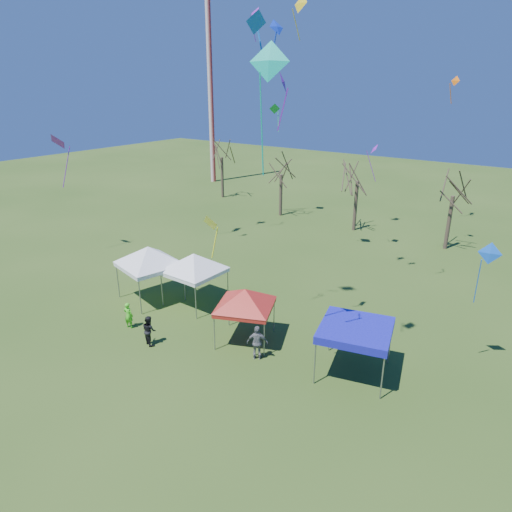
{
  "coord_description": "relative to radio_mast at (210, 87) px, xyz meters",
  "views": [
    {
      "loc": [
        14.08,
        -14.45,
        13.03
      ],
      "look_at": [
        1.58,
        3.0,
        4.85
      ],
      "focal_mm": 32.0,
      "sensor_mm": 36.0,
      "label": 1
    }
  ],
  "objects": [
    {
      "name": "kite_9",
      "position": [
        33.39,
        -34.74,
        0.5
      ],
      "size": [
        0.62,
        0.81,
        1.93
      ],
      "rotation": [
        0.0,
        0.0,
        2.04
      ],
      "color": "#6F18AE",
      "rests_on": "ground"
    },
    {
      "name": "tent_red",
      "position": [
        29.13,
        -31.35,
        -9.68
      ],
      "size": [
        3.66,
        3.66,
        3.49
      ],
      "rotation": [
        0.0,
        0.0,
        0.39
      ],
      "color": "gray",
      "rests_on": "ground"
    },
    {
      "name": "kite_11",
      "position": [
        25.41,
        -20.39,
        5.18
      ],
      "size": [
        1.32,
        0.92,
        2.69
      ],
      "rotation": [
        0.0,
        0.0,
        5.94
      ],
      "color": "yellow",
      "rests_on": "ground"
    },
    {
      "name": "tree_1",
      "position": [
        17.23,
        -9.35,
        -6.71
      ],
      "size": [
        3.42,
        3.42,
        7.54
      ],
      "color": "#3D2D21",
      "rests_on": "ground"
    },
    {
      "name": "tent_blue",
      "position": [
        35.09,
        -30.77,
        -10.18
      ],
      "size": [
        3.88,
        3.88,
        2.52
      ],
      "rotation": [
        0.0,
        0.0,
        0.24
      ],
      "color": "gray",
      "rests_on": "ground"
    },
    {
      "name": "kite_5",
      "position": [
        32.66,
        -34.54,
        1.16
      ],
      "size": [
        1.52,
        0.99,
        4.65
      ],
      "rotation": [
        0.0,
        0.0,
        0.33
      ],
      "color": "#0CB595",
      "rests_on": "ground"
    },
    {
      "name": "radio_mast",
      "position": [
        0.0,
        0.0,
        0.0
      ],
      "size": [
        0.7,
        0.7,
        25.0
      ],
      "primitive_type": "cylinder",
      "color": "silver",
      "rests_on": "ground"
    },
    {
      "name": "tree_3",
      "position": [
        34.03,
        -9.96,
        -6.42
      ],
      "size": [
        3.59,
        3.59,
        7.91
      ],
      "color": "#3D2D21",
      "rests_on": "ground"
    },
    {
      "name": "person_green",
      "position": [
        22.97,
        -34.11,
        -11.73
      ],
      "size": [
        0.63,
        0.48,
        1.54
      ],
      "primitive_type": "imported",
      "rotation": [
        0.0,
        0.0,
        3.36
      ],
      "color": "#48DA22",
      "rests_on": "ground"
    },
    {
      "name": "kite_25",
      "position": [
        30.53,
        -30.85,
        2.65
      ],
      "size": [
        0.62,
        0.84,
        1.67
      ],
      "rotation": [
        0.0,
        0.0,
        1.31
      ],
      "color": "#1335D0",
      "rests_on": "ground"
    },
    {
      "name": "kite_19",
      "position": [
        33.23,
        -11.34,
        0.59
      ],
      "size": [
        0.76,
        0.6,
        1.97
      ],
      "rotation": [
        0.0,
        0.0,
        5.87
      ],
      "color": "orange",
      "rests_on": "ground"
    },
    {
      "name": "kite_13",
      "position": [
        17.75,
        -11.51,
        -1.76
      ],
      "size": [
        1.02,
        0.97,
        2.55
      ],
      "rotation": [
        0.0,
        0.0,
        3.81
      ],
      "color": "green",
      "rests_on": "ground"
    },
    {
      "name": "kite_27",
      "position": [
        31.28,
        -33.38,
        2.56
      ],
      "size": [
        0.72,
        0.96,
        2.18
      ],
      "rotation": [
        0.0,
        0.0,
        4.35
      ],
      "color": "blue",
      "rests_on": "ground"
    },
    {
      "name": "kite_1",
      "position": [
        26.41,
        -30.74,
        -6.53
      ],
      "size": [
        1.1,
        0.68,
        2.39
      ],
      "rotation": [
        0.0,
        0.0,
        3.05
      ],
      "color": "#FBFF1A",
      "rests_on": "ground"
    },
    {
      "name": "kite_2",
      "position": [
        16.71,
        -13.21,
        6.08
      ],
      "size": [
        1.33,
        1.15,
        2.72
      ],
      "rotation": [
        0.0,
        0.0,
        5.9
      ],
      "color": "purple",
      "rests_on": "ground"
    },
    {
      "name": "person_dark",
      "position": [
        25.24,
        -34.62,
        -11.68
      ],
      "size": [
        0.94,
        0.83,
        1.64
      ],
      "primitive_type": "imported",
      "rotation": [
        0.0,
        0.0,
        2.84
      ],
      "color": "black",
      "rests_on": "ground"
    },
    {
      "name": "kite_17",
      "position": [
        39.51,
        -27.21,
        -6.57
      ],
      "size": [
        1.01,
        0.59,
        3.08
      ],
      "rotation": [
        0.0,
        0.0,
        0.13
      ],
      "color": "blue",
      "rests_on": "ground"
    },
    {
      "name": "kite_14",
      "position": [
        9.52,
        -28.56,
        -3.62
      ],
      "size": [
        1.61,
        1.16,
        4.02
      ],
      "rotation": [
        0.0,
        0.0,
        3.18
      ],
      "color": "purple",
      "rests_on": "ground"
    },
    {
      "name": "tent_white_west",
      "position": [
        21.19,
        -30.79,
        -9.2
      ],
      "size": [
        4.5,
        4.5,
        4.09
      ],
      "rotation": [
        0.0,
        0.0,
        -0.25
      ],
      "color": "gray",
      "rests_on": "ground"
    },
    {
      "name": "tree_0",
      "position": [
        7.15,
        -6.62,
        -6.01
      ],
      "size": [
        3.83,
        3.83,
        8.44
      ],
      "color": "#3D2D21",
      "rests_on": "ground"
    },
    {
      "name": "kite_22",
      "position": [
        28.78,
        -14.39,
        -4.29
      ],
      "size": [
        1.14,
        1.18,
        3.0
      ],
      "rotation": [
        0.0,
        0.0,
        5.33
      ],
      "color": "purple",
      "rests_on": "ground"
    },
    {
      "name": "tent_white_mid",
      "position": [
        23.96,
        -29.66,
        -9.39
      ],
      "size": [
        4.38,
        4.38,
        3.86
      ],
      "rotation": [
        0.0,
        0.0,
        -0.02
      ],
      "color": "gray",
      "rests_on": "ground"
    },
    {
      "name": "tree_2",
      "position": [
        25.63,
        -9.62,
        -6.21
      ],
      "size": [
        3.71,
        3.71,
        8.18
      ],
      "color": "#3D2D21",
      "rests_on": "ground"
    },
    {
      "name": "ground",
      "position": [
        28.0,
        -34.0,
        -12.5
      ],
      "size": [
        140.0,
        140.0,
        0.0
      ],
      "primitive_type": "plane",
      "color": "#2D4817",
      "rests_on": "ground"
    },
    {
      "name": "person_grey",
      "position": [
        30.69,
        -32.43,
        -11.59
      ],
      "size": [
        1.15,
        0.92,
        1.83
      ],
      "primitive_type": "imported",
      "rotation": [
        0.0,
        0.0,
        3.66
      ],
      "color": "slate",
      "rests_on": "ground"
    }
  ]
}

